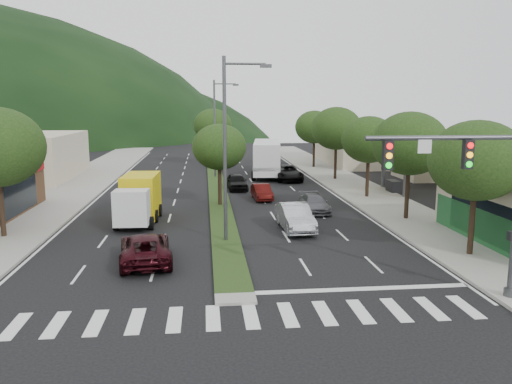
{
  "coord_description": "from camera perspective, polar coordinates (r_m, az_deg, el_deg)",
  "views": [
    {
      "loc": [
        -1.1,
        -18.77,
        7.46
      ],
      "look_at": [
        1.93,
        10.44,
        2.34
      ],
      "focal_mm": 35.0,
      "sensor_mm": 36.0,
      "label": 1
    }
  ],
  "objects": [
    {
      "name": "crosswalk",
      "position": [
        18.39,
        -2.05,
        -14.04
      ],
      "size": [
        19.0,
        2.2,
        0.01
      ],
      "primitive_type": "cube",
      "color": "silver",
      "rests_on": "ground"
    },
    {
      "name": "sidewalk_right",
      "position": [
        46.43,
        11.18,
        0.55
      ],
      "size": [
        5.0,
        90.0,
        0.15
      ],
      "primitive_type": "cube",
      "color": "gray",
      "rests_on": "ground"
    },
    {
      "name": "tree_med_near",
      "position": [
        36.91,
        -4.22,
        5.15
      ],
      "size": [
        4.0,
        4.0,
        6.02
      ],
      "color": "black",
      "rests_on": "median"
    },
    {
      "name": "tree_med_far",
      "position": [
        62.83,
        -4.97,
        7.62
      ],
      "size": [
        4.8,
        4.8,
        6.94
      ],
      "color": "black",
      "rests_on": "median"
    },
    {
      "name": "gas_canopy",
      "position": [
        45.55,
        20.38,
        5.73
      ],
      "size": [
        12.2,
        8.2,
        5.25
      ],
      "color": "silver",
      "rests_on": "ground"
    },
    {
      "name": "tree_r_a",
      "position": [
        26.4,
        23.89,
        3.3
      ],
      "size": [
        4.6,
        4.6,
        6.63
      ],
      "color": "black",
      "rests_on": "sidewalk_right"
    },
    {
      "name": "tree_r_c",
      "position": [
        41.02,
        12.78,
        5.85
      ],
      "size": [
        4.4,
        4.4,
        6.48
      ],
      "color": "black",
      "rests_on": "sidewalk_right"
    },
    {
      "name": "suv_maroon",
      "position": [
        24.65,
        -12.53,
        -6.26
      ],
      "size": [
        2.96,
        5.32,
        1.41
      ],
      "primitive_type": "imported",
      "rotation": [
        0.0,
        0.0,
        3.27
      ],
      "color": "black",
      "rests_on": "ground"
    },
    {
      "name": "median",
      "position": [
        47.37,
        -4.53,
        0.87
      ],
      "size": [
        1.6,
        56.0,
        0.12
      ],
      "primitive_type": "cube",
      "color": "#1F3312",
      "rests_on": "ground"
    },
    {
      "name": "ground",
      "position": [
        20.23,
        -2.45,
        -11.76
      ],
      "size": [
        160.0,
        160.0,
        0.0
      ],
      "primitive_type": "plane",
      "color": "black",
      "rests_on": "ground"
    },
    {
      "name": "streetlight_near",
      "position": [
        26.87,
        -3.15,
        5.87
      ],
      "size": [
        2.6,
        0.25,
        10.0
      ],
      "color": "#47494C",
      "rests_on": "ground"
    },
    {
      "name": "car_queue_a",
      "position": [
        44.66,
        -2.23,
        1.18
      ],
      "size": [
        1.96,
        4.26,
        1.41
      ],
      "primitive_type": "imported",
      "rotation": [
        0.0,
        0.0,
        0.07
      ],
      "color": "black",
      "rests_on": "ground"
    },
    {
      "name": "streetlight_mid",
      "position": [
        51.82,
        -4.52,
        7.78
      ],
      "size": [
        2.6,
        0.25,
        10.0
      ],
      "color": "#47494C",
      "rests_on": "ground"
    },
    {
      "name": "sedan_silver",
      "position": [
        30.25,
        4.49,
        -2.89
      ],
      "size": [
        1.86,
        4.83,
        1.57
      ],
      "primitive_type": "imported",
      "rotation": [
        0.0,
        0.0,
        0.04
      ],
      "color": "#BABDC3",
      "rests_on": "ground"
    },
    {
      "name": "car_queue_c",
      "position": [
        39.9,
        0.66,
        0.01
      ],
      "size": [
        1.5,
        3.78,
        1.22
      ],
      "primitive_type": "imported",
      "rotation": [
        0.0,
        0.0,
        0.06
      ],
      "color": "#480E0C",
      "rests_on": "ground"
    },
    {
      "name": "tree_r_b",
      "position": [
        33.53,
        17.16,
        5.31
      ],
      "size": [
        4.8,
        4.8,
        6.94
      ],
      "color": "black",
      "rests_on": "sidewalk_right"
    },
    {
      "name": "tree_r_d",
      "position": [
        50.55,
        9.17,
        7.18
      ],
      "size": [
        5.0,
        5.0,
        7.17
      ],
      "color": "black",
      "rests_on": "sidewalk_right"
    },
    {
      "name": "box_truck",
      "position": [
        33.07,
        -13.18,
        -0.92
      ],
      "size": [
        2.6,
        6.14,
        2.98
      ],
      "rotation": [
        0.0,
        0.0,
        3.09
      ],
      "color": "silver",
      "rests_on": "ground"
    },
    {
      "name": "car_queue_d",
      "position": [
        50.19,
        3.61,
        2.2
      ],
      "size": [
        2.63,
        5.52,
        1.52
      ],
      "primitive_type": "imported",
      "rotation": [
        0.0,
        0.0,
        0.02
      ],
      "color": "black",
      "rests_on": "ground"
    },
    {
      "name": "traffic_signal",
      "position": [
        20.19,
        24.26,
        0.99
      ],
      "size": [
        6.12,
        0.4,
        7.0
      ],
      "color": "#47494C",
      "rests_on": "ground"
    },
    {
      "name": "motorhome",
      "position": [
        53.16,
        1.24,
        3.94
      ],
      "size": [
        4.04,
        9.81,
        3.66
      ],
      "rotation": [
        0.0,
        0.0,
        -0.13
      ],
      "color": "silver",
      "rests_on": "ground"
    },
    {
      "name": "tree_r_e",
      "position": [
        60.27,
        6.69,
        7.38
      ],
      "size": [
        4.6,
        4.6,
        6.71
      ],
      "color": "black",
      "rests_on": "sidewalk_right"
    },
    {
      "name": "bldg_left_far",
      "position": [
        55.97,
        -24.61,
        3.7
      ],
      "size": [
        9.0,
        14.0,
        4.6
      ],
      "primitive_type": "cube",
      "color": "beige",
      "rests_on": "ground"
    },
    {
      "name": "car_queue_b",
      "position": [
        35.58,
        6.69,
        -1.29
      ],
      "size": [
        1.76,
        4.17,
        1.2
      ],
      "primitive_type": "imported",
      "rotation": [
        0.0,
        0.0,
        0.02
      ],
      "color": "#545359",
      "rests_on": "ground"
    },
    {
      "name": "sidewalk_left",
      "position": [
        45.96,
        -20.85,
        -0.01
      ],
      "size": [
        6.0,
        90.0,
        0.15
      ],
      "primitive_type": "cube",
      "color": "gray",
      "rests_on": "ground"
    },
    {
      "name": "bldg_right_far",
      "position": [
        66.25,
        12.26,
        5.46
      ],
      "size": [
        10.0,
        16.0,
        5.2
      ],
      "primitive_type": "cube",
      "color": "beige",
      "rests_on": "ground"
    }
  ]
}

